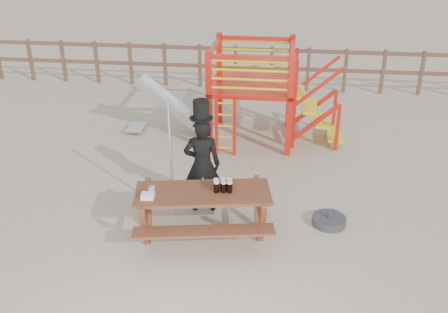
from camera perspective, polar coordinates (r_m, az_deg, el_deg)
ground at (r=7.91m, az=-0.33°, el=-8.20°), size 60.00×60.00×0.00m
back_fence at (r=14.01m, az=3.38°, el=10.64°), size 15.09×0.09×1.20m
playground_fort at (r=10.64m, az=2.81°, el=7.51°), size 4.71×1.84×2.10m
picnic_table at (r=7.49m, az=-2.39°, el=-5.92°), size 2.20×1.69×0.77m
man_with_hat at (r=7.99m, az=-2.51°, el=-0.71°), size 0.64×0.47×1.91m
metal_pole at (r=7.79m, az=-6.08°, el=-0.42°), size 0.04×0.04×2.00m
parasol_base at (r=8.15m, az=11.90°, el=-7.18°), size 0.54×0.54×0.23m
paper_bag at (r=7.24m, az=-8.74°, el=-4.49°), size 0.19×0.15×0.08m
stout_pints at (r=7.33m, az=-0.12°, el=-3.31°), size 0.29×0.20×0.17m
empty_glasses at (r=7.26m, az=-8.27°, el=-4.07°), size 0.09×0.14×0.15m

